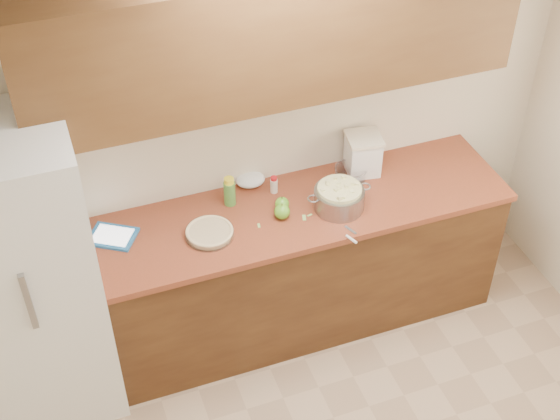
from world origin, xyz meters
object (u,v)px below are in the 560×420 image
object	(u,v)px
flour_canister	(363,154)
tablet	(113,236)
colander	(339,198)
pie	(210,233)

from	to	relation	value
flour_canister	tablet	world-z (taller)	flour_canister
tablet	flour_canister	bearing A→B (deg)	35.66
colander	tablet	size ratio (longest dim) A/B	1.24
tablet	colander	bearing A→B (deg)	24.22
pie	tablet	xyz separation A→B (m)	(-0.50, 0.17, -0.01)
pie	flour_canister	world-z (taller)	flour_canister
colander	flour_canister	size ratio (longest dim) A/B	1.55
flour_canister	colander	bearing A→B (deg)	-134.87
flour_canister	pie	bearing A→B (deg)	-166.35
pie	colander	xyz separation A→B (m)	(0.76, -0.02, 0.05)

